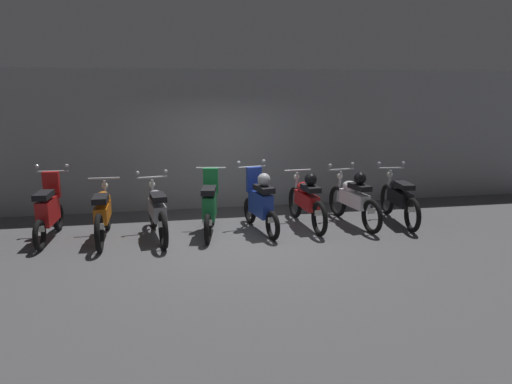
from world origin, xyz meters
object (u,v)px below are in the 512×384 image
Objects in this scene: motorbike_slot_1 at (103,213)px; motorbike_slot_7 at (399,198)px; motorbike_slot_6 at (354,198)px; motorbike_slot_2 at (157,211)px; motorbike_slot_0 at (49,211)px; motorbike_slot_3 at (210,206)px; motorbike_slot_4 at (260,202)px; motorbike_slot_5 at (307,200)px.

motorbike_slot_7 reaches higher than motorbike_slot_1.
motorbike_slot_2 is at bearing -177.88° from motorbike_slot_6.
motorbike_slot_6 is at bearing -1.01° from motorbike_slot_0.
motorbike_slot_4 is at bearing -3.09° from motorbike_slot_3.
motorbike_slot_3 is (0.96, 0.09, 0.03)m from motorbike_slot_2.
motorbike_slot_4 is 0.85× the size of motorbike_slot_7.
motorbike_slot_0 is 5.69m from motorbike_slot_6.
motorbike_slot_4 reaches higher than motorbike_slot_3.
motorbike_slot_2 and motorbike_slot_7 have the same top height.
motorbike_slot_1 is at bearing -178.86° from motorbike_slot_3.
motorbike_slot_4 reaches higher than motorbike_slot_6.
motorbike_slot_6 is 1.00× the size of motorbike_slot_7.
motorbike_slot_3 is 0.86× the size of motorbike_slot_6.
motorbike_slot_1 is at bearing -179.27° from motorbike_slot_7.
motorbike_slot_0 is 2.85m from motorbike_slot_3.
motorbike_slot_3 reaches higher than motorbike_slot_6.
motorbike_slot_1 is 5.69m from motorbike_slot_7.
motorbike_slot_0 is 0.87× the size of motorbike_slot_2.
motorbike_slot_4 reaches higher than motorbike_slot_1.
motorbike_slot_7 is at bearing -1.04° from motorbike_slot_6.
motorbike_slot_3 is (1.90, 0.04, 0.03)m from motorbike_slot_1.
motorbike_slot_5 is (4.74, -0.04, -0.00)m from motorbike_slot_0.
motorbike_slot_3 is at bearing 5.31° from motorbike_slot_2.
motorbike_slot_0 is at bearing 179.50° from motorbike_slot_5.
motorbike_slot_2 is 1.16× the size of motorbike_slot_3.
motorbike_slot_4 reaches higher than motorbike_slot_5.
motorbike_slot_3 is at bearing -178.96° from motorbike_slot_6.
motorbike_slot_2 is 3.80m from motorbike_slot_6.
motorbike_slot_1 is 0.95m from motorbike_slot_2.
motorbike_slot_5 is 1.00× the size of motorbike_slot_7.
motorbike_slot_4 is (1.90, 0.04, 0.08)m from motorbike_slot_2.
motorbike_slot_1 is at bearing -178.92° from motorbike_slot_6.
motorbike_slot_1 is at bearing 179.74° from motorbike_slot_4.
motorbike_slot_1 is 3.80m from motorbike_slot_5.
motorbike_slot_2 is 0.96m from motorbike_slot_3.
motorbike_slot_5 is at bearing 176.43° from motorbike_slot_6.
motorbike_slot_6 is at bearing 1.08° from motorbike_slot_1.
motorbike_slot_1 is at bearing -177.76° from motorbike_slot_5.
motorbike_slot_6 is (1.90, 0.10, -0.04)m from motorbike_slot_4.
motorbike_slot_5 is (0.95, 0.16, -0.04)m from motorbike_slot_4.
motorbike_slot_6 reaches higher than motorbike_slot_1.
motorbike_slot_1 is 1.17× the size of motorbike_slot_3.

